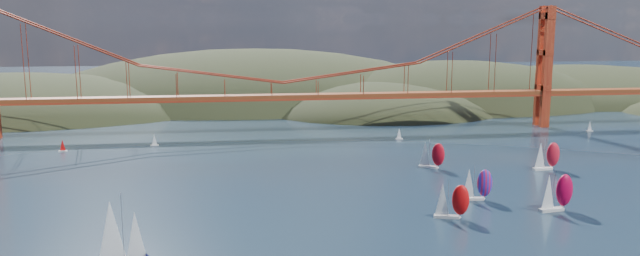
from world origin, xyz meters
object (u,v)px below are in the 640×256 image
(racer_5, at_px, (431,155))
(racer_1, at_px, (556,192))
(racer_3, at_px, (546,155))
(racer_0, at_px, (451,200))
(racer_rwb, at_px, (476,184))
(sloop_navy, at_px, (118,233))

(racer_5, bearing_deg, racer_1, -41.80)
(racer_5, bearing_deg, racer_3, 17.55)
(racer_0, relative_size, racer_rwb, 1.01)
(sloop_navy, relative_size, racer_rwb, 1.54)
(racer_0, xyz_separation_m, racer_3, (48.51, 44.56, 0.24))
(sloop_navy, xyz_separation_m, racer_3, (125.07, 64.16, -1.73))
(racer_0, height_order, racer_3, racer_3)
(racer_0, distance_m, racer_1, 29.05)
(sloop_navy, xyz_separation_m, racer_5, (88.30, 71.74, -2.01))
(racer_rwb, bearing_deg, sloop_navy, -152.93)
(racer_1, relative_size, racer_5, 1.11)
(racer_1, height_order, racer_rwb, racer_1)
(sloop_navy, bearing_deg, racer_3, 17.94)
(sloop_navy, bearing_deg, racer_1, 2.42)
(racer_1, relative_size, racer_3, 1.05)
(racer_0, relative_size, racer_3, 0.95)
(racer_1, bearing_deg, racer_5, 99.30)
(racer_3, bearing_deg, racer_1, -118.86)
(racer_1, distance_m, racer_5, 52.89)
(sloop_navy, relative_size, racer_0, 1.52)
(racer_1, height_order, racer_5, racer_1)
(racer_1, bearing_deg, racer_3, 55.56)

